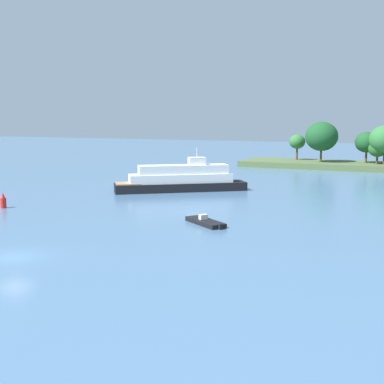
# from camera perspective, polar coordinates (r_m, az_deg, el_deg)

# --- Properties ---
(ground_plane) EXTENTS (400.00, 400.00, 0.00)m
(ground_plane) POSITION_cam_1_polar(r_m,az_deg,el_deg) (42.18, -19.20, -6.86)
(ground_plane) COLOR #476B8E
(fishing_skiff) EXTENTS (5.38, 4.50, 0.95)m
(fishing_skiff) POSITION_cam_1_polar(r_m,az_deg,el_deg) (51.87, 1.50, -3.34)
(fishing_skiff) COLOR black
(fishing_skiff) RESTS_ON ground
(white_riverboat) EXTENTS (17.64, 14.66, 6.35)m
(white_riverboat) POSITION_cam_1_polar(r_m,az_deg,el_deg) (75.33, -1.20, 1.38)
(white_riverboat) COLOR black
(white_riverboat) RESTS_ON ground
(channel_buoy_red) EXTENTS (0.70, 0.70, 1.90)m
(channel_buoy_red) POSITION_cam_1_polar(r_m,az_deg,el_deg) (65.17, -20.23, -0.97)
(channel_buoy_red) COLOR red
(channel_buoy_red) RESTS_ON ground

